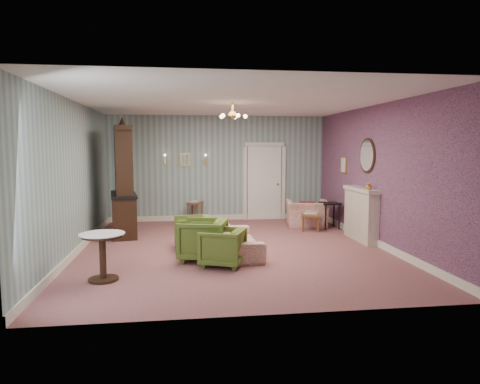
{
  "coord_description": "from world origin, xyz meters",
  "views": [
    {
      "loc": [
        -0.99,
        -8.45,
        2.01
      ],
      "look_at": [
        0.2,
        0.4,
        1.1
      ],
      "focal_mm": 32.24,
      "sensor_mm": 36.0,
      "label": 1
    }
  ],
  "objects": [
    {
      "name": "ceiling",
      "position": [
        0.0,
        0.0,
        2.9
      ],
      "size": [
        7.0,
        7.0,
        0.0
      ],
      "primitive_type": "plane",
      "rotation": [
        3.14,
        0.0,
        0.0
      ],
      "color": "white",
      "rests_on": "ground"
    },
    {
      "name": "nesting_table",
      "position": [
        -0.66,
        3.15,
        0.3
      ],
      "size": [
        0.51,
        0.56,
        0.61
      ],
      "primitive_type": null,
      "rotation": [
        0.0,
        0.0,
        -0.37
      ],
      "color": "brown",
      "rests_on": "floor"
    },
    {
      "name": "side_table_black",
      "position": [
        2.65,
        1.79,
        0.33
      ],
      "size": [
        0.46,
        0.46,
        0.67
      ],
      "primitive_type": null,
      "rotation": [
        0.0,
        0.0,
        0.04
      ],
      "color": "black",
      "rests_on": "floor"
    },
    {
      "name": "coffee_table",
      "position": [
        2.15,
        1.77,
        0.21
      ],
      "size": [
        0.66,
        0.9,
        0.41
      ],
      "primitive_type": null,
      "rotation": [
        0.0,
        0.0,
        -0.29
      ],
      "color": "brown",
      "rests_on": "floor"
    },
    {
      "name": "olive_chair_b",
      "position": [
        -0.64,
        -0.81,
        0.41
      ],
      "size": [
        0.93,
        0.97,
        0.82
      ],
      "primitive_type": "imported",
      "rotation": [
        0.0,
        0.0,
        -1.83
      ],
      "color": "#536924",
      "rests_on": "floor"
    },
    {
      "name": "gilt_mirror_back",
      "position": [
        -0.9,
        3.46,
        1.7
      ],
      "size": [
        0.28,
        0.06,
        0.36
      ],
      "primitive_type": null,
      "color": "gold",
      "rests_on": "wall_back"
    },
    {
      "name": "sconce_right",
      "position": [
        -0.35,
        3.44,
        1.7
      ],
      "size": [
        0.16,
        0.12,
        0.3
      ],
      "primitive_type": null,
      "color": "gold",
      "rests_on": "wall_back"
    },
    {
      "name": "pedestal_table",
      "position": [
        -2.2,
        -1.83,
        0.37
      ],
      "size": [
        0.85,
        0.85,
        0.74
      ],
      "primitive_type": null,
      "rotation": [
        0.0,
        0.0,
        -0.31
      ],
      "color": "black",
      "rests_on": "floor"
    },
    {
      "name": "framed_print",
      "position": [
        2.97,
        1.75,
        1.6
      ],
      "size": [
        0.04,
        0.34,
        0.42
      ],
      "primitive_type": null,
      "color": "gold",
      "rests_on": "wall_right"
    },
    {
      "name": "fireplace",
      "position": [
        2.86,
        0.4,
        0.58
      ],
      "size": [
        0.3,
        1.4,
        1.16
      ],
      "primitive_type": null,
      "color": "beige",
      "rests_on": "floor"
    },
    {
      "name": "wall_back",
      "position": [
        0.0,
        3.5,
        1.45
      ],
      "size": [
        6.0,
        0.0,
        6.0
      ],
      "primitive_type": "plane",
      "rotation": [
        1.57,
        0.0,
        0.0
      ],
      "color": "gray",
      "rests_on": "ground"
    },
    {
      "name": "wall_left",
      "position": [
        -3.0,
        0.0,
        1.45
      ],
      "size": [
        0.0,
        7.0,
        7.0
      ],
      "primitive_type": "plane",
      "rotation": [
        1.57,
        0.0,
        1.57
      ],
      "color": "gray",
      "rests_on": "ground"
    },
    {
      "name": "chandelier",
      "position": [
        0.0,
        0.0,
        2.63
      ],
      "size": [
        0.56,
        0.56,
        0.36
      ],
      "primitive_type": null,
      "color": "gold",
      "rests_on": "ceiling"
    },
    {
      "name": "burgundy_cushion",
      "position": [
        2.12,
        2.01,
        0.48
      ],
      "size": [
        0.41,
        0.28,
        0.39
      ],
      "primitive_type": "cube",
      "rotation": [
        0.17,
        0.0,
        -0.35
      ],
      "color": "maroon",
      "rests_on": "wingback_chair"
    },
    {
      "name": "olive_chair_a",
      "position": [
        -0.32,
        -1.24,
        0.36
      ],
      "size": [
        0.86,
        0.88,
        0.71
      ],
      "primitive_type": "imported",
      "rotation": [
        0.0,
        0.0,
        -1.95
      ],
      "color": "#536924",
      "rests_on": "floor"
    },
    {
      "name": "wall_right_floral",
      "position": [
        2.98,
        0.0,
        1.45
      ],
      "size": [
        0.0,
        7.0,
        7.0
      ],
      "primitive_type": "plane",
      "rotation": [
        1.57,
        0.0,
        -1.57
      ],
      "color": "#B85C76",
      "rests_on": "ground"
    },
    {
      "name": "door",
      "position": [
        1.3,
        3.46,
        1.08
      ],
      "size": [
        1.12,
        0.12,
        2.16
      ],
      "primitive_type": null,
      "color": "white",
      "rests_on": "floor"
    },
    {
      "name": "oval_mirror",
      "position": [
        2.96,
        0.4,
        1.85
      ],
      "size": [
        0.04,
        0.76,
        0.84
      ],
      "primitive_type": null,
      "color": "white",
      "rests_on": "wall_right"
    },
    {
      "name": "olive_chair_c",
      "position": [
        -0.79,
        0.07,
        0.36
      ],
      "size": [
        0.73,
        0.77,
        0.73
      ],
      "primitive_type": "imported",
      "rotation": [
        0.0,
        0.0,
        -1.48
      ],
      "color": "#536924",
      "rests_on": "floor"
    },
    {
      "name": "dresser",
      "position": [
        -2.35,
        1.74,
        1.33
      ],
      "size": [
        0.8,
        1.66,
        2.66
      ],
      "primitive_type": null,
      "rotation": [
        0.0,
        0.0,
        0.16
      ],
      "color": "black",
      "rests_on": "floor"
    },
    {
      "name": "wingback_chair",
      "position": [
        2.17,
        2.16,
        0.45
      ],
      "size": [
        1.13,
        0.83,
        0.9
      ],
      "primitive_type": "imported",
      "rotation": [
        0.0,
        0.0,
        2.97
      ],
      "color": "#A34146",
      "rests_on": "floor"
    },
    {
      "name": "mantel_vase",
      "position": [
        2.84,
        0.0,
        1.23
      ],
      "size": [
        0.15,
        0.15,
        0.15
      ],
      "primitive_type": "imported",
      "color": "gold",
      "rests_on": "fireplace"
    },
    {
      "name": "wall_right",
      "position": [
        3.0,
        0.0,
        1.45
      ],
      "size": [
        0.0,
        7.0,
        7.0
      ],
      "primitive_type": "plane",
      "rotation": [
        1.57,
        0.0,
        -1.57
      ],
      "color": "gray",
      "rests_on": "ground"
    },
    {
      "name": "sconce_left",
      "position": [
        -1.45,
        3.44,
        1.7
      ],
      "size": [
        0.16,
        0.12,
        0.3
      ],
      "primitive_type": null,
      "color": "gold",
      "rests_on": "wall_back"
    },
    {
      "name": "wall_front",
      "position": [
        0.0,
        -3.5,
        1.45
      ],
      "size": [
        6.0,
        0.0,
        6.0
      ],
      "primitive_type": "plane",
      "rotation": [
        -1.57,
        0.0,
        0.0
      ],
      "color": "gray",
      "rests_on": "ground"
    },
    {
      "name": "sofa_chintz",
      "position": [
        0.05,
        -0.4,
        0.36
      ],
      "size": [
        0.57,
        1.86,
        0.73
      ],
      "primitive_type": "imported",
      "rotation": [
        0.0,
        0.0,
        1.58
      ],
      "color": "#A34146",
      "rests_on": "floor"
    },
    {
      "name": "floor",
      "position": [
        0.0,
        0.0,
        0.0
      ],
      "size": [
        7.0,
        7.0,
        0.0
      ],
      "primitive_type": "plane",
      "color": "#915454",
      "rests_on": "ground"
    }
  ]
}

